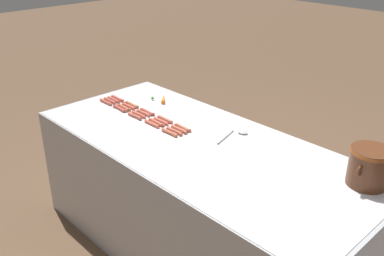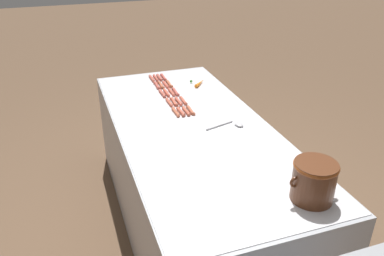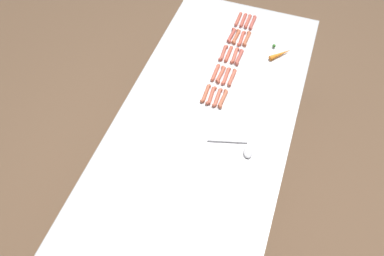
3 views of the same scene
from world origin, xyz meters
name	(u,v)px [view 2 (image 2 of 3)]	position (x,y,z in m)	size (l,w,h in m)	color
ground_plane	(193,222)	(0.00, 0.00, 0.00)	(20.00, 20.00, 0.00)	brown
griddle_counter	(193,177)	(0.00, 0.00, 0.42)	(1.01, 2.32, 0.83)	#ADAFB5
hot_dog_0	(163,77)	(-0.06, -0.96, 0.84)	(0.03, 0.15, 0.02)	#B24F44
hot_dog_1	(169,84)	(-0.06, -0.78, 0.84)	(0.03, 0.15, 0.02)	#B55D3E
hot_dog_2	(176,92)	(-0.06, -0.59, 0.84)	(0.03, 0.15, 0.02)	#B25246
hot_dog_3	(183,101)	(-0.06, -0.40, 0.84)	(0.03, 0.15, 0.02)	#B95944
hot_dog_4	(191,110)	(-0.06, -0.22, 0.84)	(0.03, 0.15, 0.02)	#B45D42
hot_dog_5	(159,77)	(-0.02, -0.96, 0.84)	(0.03, 0.15, 0.02)	#B85546
hot_dog_6	(166,85)	(-0.02, -0.77, 0.84)	(0.03, 0.15, 0.02)	#BD5241
hot_dog_7	(172,92)	(-0.03, -0.60, 0.84)	(0.03, 0.15, 0.02)	#BC5946
hot_dog_8	(179,101)	(-0.02, -0.40, 0.84)	(0.03, 0.15, 0.02)	#BF5745
hot_dog_9	(186,111)	(-0.02, -0.22, 0.84)	(0.03, 0.15, 0.02)	#B95B45
hot_dog_10	(156,78)	(0.01, -0.96, 0.84)	(0.02, 0.15, 0.02)	#B55143
hot_dog_11	(161,85)	(0.01, -0.78, 0.84)	(0.03, 0.15, 0.02)	#B45C3E
hot_dog_12	(167,93)	(0.02, -0.60, 0.84)	(0.02, 0.15, 0.02)	#BD533F
hot_dog_13	(174,102)	(0.01, -0.41, 0.84)	(0.03, 0.15, 0.02)	#BC5942
hot_dog_14	(181,112)	(0.02, -0.22, 0.84)	(0.03, 0.15, 0.02)	#B35541
hot_dog_15	(152,78)	(0.05, -0.96, 0.84)	(0.02, 0.15, 0.02)	#B35241
hot_dog_16	(157,85)	(0.05, -0.78, 0.84)	(0.03, 0.15, 0.02)	#B54F42
hot_dog_17	(162,93)	(0.05, -0.60, 0.84)	(0.03, 0.15, 0.02)	#B15343
hot_dog_18	(169,102)	(0.05, -0.41, 0.84)	(0.02, 0.15, 0.02)	#BD5842
hot_dog_19	(176,112)	(0.05, -0.23, 0.84)	(0.03, 0.15, 0.02)	#B45B3F
bean_pot	(314,179)	(-0.29, 0.94, 0.95)	(0.27, 0.22, 0.20)	#562D19
serving_spoon	(233,125)	(-0.25, 0.09, 0.84)	(0.27, 0.11, 0.02)	#B7B7BC
carrot	(199,83)	(-0.30, -0.71, 0.85)	(0.14, 0.15, 0.03)	orange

